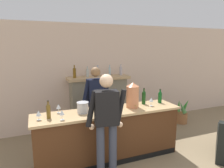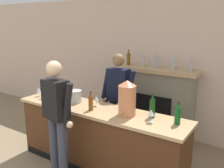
{
  "view_description": "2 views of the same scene",
  "coord_description": "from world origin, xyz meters",
  "px_view_note": "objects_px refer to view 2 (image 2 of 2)",
  "views": [
    {
      "loc": [
        -1.32,
        -1.45,
        2.16
      ],
      "look_at": [
        0.19,
        2.36,
        1.39
      ],
      "focal_mm": 32.0,
      "sensor_mm": 36.0,
      "label": 1
    },
    {
      "loc": [
        2.09,
        -0.92,
        2.24
      ],
      "look_at": [
        0.07,
        2.13,
        1.33
      ],
      "focal_mm": 40.0,
      "sensor_mm": 36.0,
      "label": 2
    }
  ],
  "objects_px": {
    "wine_glass_mid_counter": "(39,90)",
    "person_bartender": "(118,98)",
    "wine_glass_near_bucket": "(96,99)",
    "person_customer": "(57,117)",
    "wine_bottle_burgundy_dark": "(91,102)",
    "wine_bottle_riesling_slim": "(152,107)",
    "copper_dispenser": "(127,98)",
    "wine_bottle_rose_blush": "(178,114)",
    "wine_bottle_chardonnay_pale": "(46,90)",
    "fireplace_stone": "(156,103)",
    "wine_glass_front_right": "(47,95)",
    "wine_glass_front_left": "(63,90)",
    "wine_glass_back_row": "(151,113)",
    "ice_bucket_steel": "(75,96)"
  },
  "relations": [
    {
      "from": "wine_bottle_chardonnay_pale",
      "to": "wine_bottle_rose_blush",
      "type": "xyz_separation_m",
      "value": [
        2.28,
        0.12,
        -0.0
      ]
    },
    {
      "from": "fireplace_stone",
      "to": "wine_bottle_rose_blush",
      "type": "relative_size",
      "value": 5.74
    },
    {
      "from": "wine_bottle_rose_blush",
      "to": "person_bartender",
      "type": "bearing_deg",
      "value": 155.45
    },
    {
      "from": "wine_bottle_rose_blush",
      "to": "wine_glass_front_left",
      "type": "xyz_separation_m",
      "value": [
        -2.09,
        0.11,
        -0.02
      ]
    },
    {
      "from": "wine_bottle_chardonnay_pale",
      "to": "wine_glass_back_row",
      "type": "relative_size",
      "value": 1.75
    },
    {
      "from": "wine_glass_near_bucket",
      "to": "person_customer",
      "type": "bearing_deg",
      "value": -103.76
    },
    {
      "from": "wine_bottle_riesling_slim",
      "to": "ice_bucket_steel",
      "type": "bearing_deg",
      "value": -176.41
    },
    {
      "from": "wine_bottle_chardonnay_pale",
      "to": "wine_glass_front_left",
      "type": "distance_m",
      "value": 0.29
    },
    {
      "from": "copper_dispenser",
      "to": "wine_glass_front_left",
      "type": "bearing_deg",
      "value": 172.62
    },
    {
      "from": "wine_bottle_burgundy_dark",
      "to": "wine_bottle_riesling_slim",
      "type": "xyz_separation_m",
      "value": [
        0.87,
        0.24,
        0.02
      ]
    },
    {
      "from": "wine_glass_front_left",
      "to": "wine_glass_front_right",
      "type": "relative_size",
      "value": 0.97
    },
    {
      "from": "person_customer",
      "to": "wine_glass_mid_counter",
      "type": "distance_m",
      "value": 1.12
    },
    {
      "from": "wine_glass_front_right",
      "to": "copper_dispenser",
      "type": "bearing_deg",
      "value": 8.0
    },
    {
      "from": "fireplace_stone",
      "to": "wine_glass_near_bucket",
      "type": "xyz_separation_m",
      "value": [
        -0.37,
        -1.43,
        0.39
      ]
    },
    {
      "from": "wine_glass_back_row",
      "to": "wine_glass_near_bucket",
      "type": "relative_size",
      "value": 1.07
    },
    {
      "from": "wine_bottle_chardonnay_pale",
      "to": "wine_glass_back_row",
      "type": "bearing_deg",
      "value": -0.6
    },
    {
      "from": "copper_dispenser",
      "to": "wine_glass_mid_counter",
      "type": "relative_size",
      "value": 3.09
    },
    {
      "from": "wine_bottle_burgundy_dark",
      "to": "wine_bottle_rose_blush",
      "type": "distance_m",
      "value": 1.25
    },
    {
      "from": "wine_glass_front_left",
      "to": "wine_glass_front_right",
      "type": "xyz_separation_m",
      "value": [
        0.01,
        -0.38,
        0.0
      ]
    },
    {
      "from": "wine_bottle_riesling_slim",
      "to": "wine_glass_front_left",
      "type": "distance_m",
      "value": 1.73
    },
    {
      "from": "wine_bottle_rose_blush",
      "to": "wine_glass_near_bucket",
      "type": "distance_m",
      "value": 1.29
    },
    {
      "from": "person_customer",
      "to": "person_bartender",
      "type": "height_order",
      "value": "person_customer"
    },
    {
      "from": "fireplace_stone",
      "to": "wine_glass_back_row",
      "type": "xyz_separation_m",
      "value": [
        0.61,
        -1.57,
        0.4
      ]
    },
    {
      "from": "copper_dispenser",
      "to": "ice_bucket_steel",
      "type": "xyz_separation_m",
      "value": [
        -0.99,
        0.04,
        -0.15
      ]
    },
    {
      "from": "wine_bottle_rose_blush",
      "to": "wine_glass_back_row",
      "type": "relative_size",
      "value": 1.72
    },
    {
      "from": "fireplace_stone",
      "to": "person_bartender",
      "type": "bearing_deg",
      "value": -110.98
    },
    {
      "from": "wine_glass_mid_counter",
      "to": "copper_dispenser",
      "type": "bearing_deg",
      "value": 2.06
    },
    {
      "from": "wine_glass_mid_counter",
      "to": "person_bartender",
      "type": "bearing_deg",
      "value": 30.74
    },
    {
      "from": "fireplace_stone",
      "to": "wine_bottle_burgundy_dark",
      "type": "relative_size",
      "value": 6.02
    },
    {
      "from": "wine_glass_mid_counter",
      "to": "wine_glass_front_left",
      "type": "height_order",
      "value": "wine_glass_front_left"
    },
    {
      "from": "wine_glass_front_left",
      "to": "fireplace_stone",
      "type": "bearing_deg",
      "value": 48.39
    },
    {
      "from": "wine_bottle_chardonnay_pale",
      "to": "wine_glass_front_right",
      "type": "relative_size",
      "value": 1.79
    },
    {
      "from": "wine_glass_front_left",
      "to": "wine_glass_near_bucket",
      "type": "height_order",
      "value": "wine_glass_front_left"
    },
    {
      "from": "wine_bottle_burgundy_dark",
      "to": "wine_glass_near_bucket",
      "type": "distance_m",
      "value": 0.21
    },
    {
      "from": "ice_bucket_steel",
      "to": "wine_glass_mid_counter",
      "type": "height_order",
      "value": "ice_bucket_steel"
    },
    {
      "from": "person_customer",
      "to": "wine_glass_near_bucket",
      "type": "bearing_deg",
      "value": 76.24
    },
    {
      "from": "copper_dispenser",
      "to": "ice_bucket_steel",
      "type": "bearing_deg",
      "value": 177.85
    },
    {
      "from": "wine_bottle_chardonnay_pale",
      "to": "wine_glass_mid_counter",
      "type": "xyz_separation_m",
      "value": [
        -0.16,
        -0.02,
        -0.02
      ]
    },
    {
      "from": "wine_glass_near_bucket",
      "to": "wine_bottle_chardonnay_pale",
      "type": "bearing_deg",
      "value": -173.05
    },
    {
      "from": "person_bartender",
      "to": "wine_glass_back_row",
      "type": "bearing_deg",
      "value": -36.79
    },
    {
      "from": "fireplace_stone",
      "to": "wine_glass_front_right",
      "type": "relative_size",
      "value": 10.05
    },
    {
      "from": "wine_glass_front_right",
      "to": "wine_glass_near_bucket",
      "type": "bearing_deg",
      "value": 19.16
    },
    {
      "from": "person_bartender",
      "to": "wine_bottle_riesling_slim",
      "type": "xyz_separation_m",
      "value": [
        0.88,
        -0.53,
        0.17
      ]
    },
    {
      "from": "wine_bottle_rose_blush",
      "to": "wine_glass_front_left",
      "type": "bearing_deg",
      "value": 177.12
    },
    {
      "from": "wine_glass_front_left",
      "to": "wine_bottle_rose_blush",
      "type": "bearing_deg",
      "value": -2.88
    },
    {
      "from": "wine_bottle_chardonnay_pale",
      "to": "wine_bottle_burgundy_dark",
      "type": "bearing_deg",
      "value": -4.41
    },
    {
      "from": "person_customer",
      "to": "wine_bottle_riesling_slim",
      "type": "height_order",
      "value": "person_customer"
    },
    {
      "from": "copper_dispenser",
      "to": "wine_glass_near_bucket",
      "type": "xyz_separation_m",
      "value": [
        -0.6,
        0.08,
        -0.13
      ]
    },
    {
      "from": "wine_glass_near_bucket",
      "to": "wine_glass_front_right",
      "type": "bearing_deg",
      "value": -160.84
    },
    {
      "from": "ice_bucket_steel",
      "to": "wine_glass_front_left",
      "type": "xyz_separation_m",
      "value": [
        -0.41,
        0.14,
        0.02
      ]
    }
  ]
}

